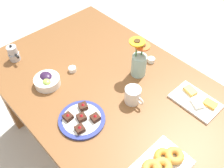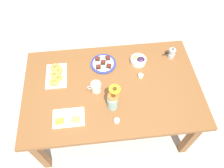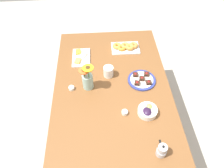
{
  "view_description": "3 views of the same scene",
  "coord_description": "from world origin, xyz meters",
  "px_view_note": "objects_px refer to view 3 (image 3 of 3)",
  "views": [
    {
      "loc": [
        0.71,
        -0.66,
        1.83
      ],
      "look_at": [
        0.0,
        0.0,
        0.78
      ],
      "focal_mm": 40.0,
      "sensor_mm": 36.0,
      "label": 1
    },
    {
      "loc": [
        0.12,
        1.09,
        2.39
      ],
      "look_at": [
        0.0,
        0.0,
        0.78
      ],
      "focal_mm": 35.0,
      "sensor_mm": 36.0,
      "label": 2
    },
    {
      "loc": [
        -1.22,
        0.09,
        2.18
      ],
      "look_at": [
        0.0,
        0.0,
        0.78
      ],
      "focal_mm": 35.0,
      "sensor_mm": 36.0,
      "label": 3
    }
  ],
  "objects_px": {
    "grape_bowl": "(148,111)",
    "moka_pot": "(162,150)",
    "dessert_plate": "(142,80)",
    "croissant_platter": "(126,47)",
    "dining_table": "(112,93)",
    "jam_cup_honey": "(125,112)",
    "jam_cup_berry": "(71,88)",
    "cheese_platter": "(81,57)",
    "flower_vase": "(88,80)",
    "coffee_mug": "(108,71)"
  },
  "relations": [
    {
      "from": "cheese_platter",
      "to": "croissant_platter",
      "type": "xyz_separation_m",
      "value": [
        0.11,
        -0.45,
        0.01
      ]
    },
    {
      "from": "dessert_plate",
      "to": "croissant_platter",
      "type": "bearing_deg",
      "value": 11.8
    },
    {
      "from": "coffee_mug",
      "to": "dessert_plate",
      "type": "xyz_separation_m",
      "value": [
        -0.09,
        -0.29,
        -0.04
      ]
    },
    {
      "from": "dining_table",
      "to": "croissant_platter",
      "type": "distance_m",
      "value": 0.54
    },
    {
      "from": "dessert_plate",
      "to": "flower_vase",
      "type": "xyz_separation_m",
      "value": [
        -0.04,
        0.47,
        0.08
      ]
    },
    {
      "from": "croissant_platter",
      "to": "flower_vase",
      "type": "bearing_deg",
      "value": 142.2
    },
    {
      "from": "jam_cup_berry",
      "to": "croissant_platter",
      "type": "bearing_deg",
      "value": -46.12
    },
    {
      "from": "cheese_platter",
      "to": "moka_pot",
      "type": "bearing_deg",
      "value": -150.78
    },
    {
      "from": "coffee_mug",
      "to": "jam_cup_berry",
      "type": "relative_size",
      "value": 2.59
    },
    {
      "from": "cheese_platter",
      "to": "dining_table",
      "type": "bearing_deg",
      "value": -144.77
    },
    {
      "from": "grape_bowl",
      "to": "moka_pot",
      "type": "distance_m",
      "value": 0.34
    },
    {
      "from": "dining_table",
      "to": "flower_vase",
      "type": "relative_size",
      "value": 6.32
    },
    {
      "from": "jam_cup_berry",
      "to": "flower_vase",
      "type": "height_order",
      "value": "flower_vase"
    },
    {
      "from": "coffee_mug",
      "to": "jam_cup_berry",
      "type": "xyz_separation_m",
      "value": [
        -0.14,
        0.32,
        -0.03
      ]
    },
    {
      "from": "grape_bowl",
      "to": "flower_vase",
      "type": "relative_size",
      "value": 0.6
    },
    {
      "from": "grape_bowl",
      "to": "jam_cup_berry",
      "type": "bearing_deg",
      "value": 64.32
    },
    {
      "from": "cheese_platter",
      "to": "jam_cup_honey",
      "type": "distance_m",
      "value": 0.76
    },
    {
      "from": "grape_bowl",
      "to": "croissant_platter",
      "type": "distance_m",
      "value": 0.79
    },
    {
      "from": "jam_cup_berry",
      "to": "dessert_plate",
      "type": "distance_m",
      "value": 0.62
    },
    {
      "from": "jam_cup_honey",
      "to": "flower_vase",
      "type": "xyz_separation_m",
      "value": [
        0.29,
        0.28,
        0.07
      ]
    },
    {
      "from": "dining_table",
      "to": "coffee_mug",
      "type": "bearing_deg",
      "value": 8.56
    },
    {
      "from": "cheese_platter",
      "to": "jam_cup_berry",
      "type": "distance_m",
      "value": 0.39
    },
    {
      "from": "jam_cup_honey",
      "to": "moka_pot",
      "type": "relative_size",
      "value": 0.4
    },
    {
      "from": "cheese_platter",
      "to": "dessert_plate",
      "type": "height_order",
      "value": "dessert_plate"
    },
    {
      "from": "dining_table",
      "to": "dessert_plate",
      "type": "bearing_deg",
      "value": -78.2
    },
    {
      "from": "cheese_platter",
      "to": "grape_bowl",
      "type": "bearing_deg",
      "value": -141.91
    },
    {
      "from": "moka_pot",
      "to": "jam_cup_honey",
      "type": "bearing_deg",
      "value": 31.46
    },
    {
      "from": "croissant_platter",
      "to": "dessert_plate",
      "type": "bearing_deg",
      "value": -168.2
    },
    {
      "from": "dining_table",
      "to": "jam_cup_berry",
      "type": "distance_m",
      "value": 0.36
    },
    {
      "from": "jam_cup_honey",
      "to": "jam_cup_berry",
      "type": "xyz_separation_m",
      "value": [
        0.28,
        0.43,
        0.0
      ]
    },
    {
      "from": "dining_table",
      "to": "cheese_platter",
      "type": "xyz_separation_m",
      "value": [
        0.39,
        0.28,
        0.1
      ]
    },
    {
      "from": "croissant_platter",
      "to": "jam_cup_berry",
      "type": "xyz_separation_m",
      "value": [
        -0.5,
        0.52,
        -0.01
      ]
    },
    {
      "from": "croissant_platter",
      "to": "moka_pot",
      "type": "relative_size",
      "value": 2.42
    },
    {
      "from": "coffee_mug",
      "to": "flower_vase",
      "type": "distance_m",
      "value": 0.23
    },
    {
      "from": "dining_table",
      "to": "cheese_platter",
      "type": "height_order",
      "value": "cheese_platter"
    },
    {
      "from": "coffee_mug",
      "to": "croissant_platter",
      "type": "bearing_deg",
      "value": -28.64
    },
    {
      "from": "flower_vase",
      "to": "jam_cup_berry",
      "type": "bearing_deg",
      "value": 95.71
    },
    {
      "from": "jam_cup_honey",
      "to": "flower_vase",
      "type": "distance_m",
      "value": 0.41
    },
    {
      "from": "grape_bowl",
      "to": "moka_pot",
      "type": "bearing_deg",
      "value": -174.2
    },
    {
      "from": "grape_bowl",
      "to": "dessert_plate",
      "type": "xyz_separation_m",
      "value": [
        0.34,
        -0.01,
        -0.02
      ]
    },
    {
      "from": "grape_bowl",
      "to": "flower_vase",
      "type": "distance_m",
      "value": 0.55
    },
    {
      "from": "moka_pot",
      "to": "dining_table",
      "type": "bearing_deg",
      "value": 25.01
    },
    {
      "from": "croissant_platter",
      "to": "jam_cup_berry",
      "type": "height_order",
      "value": "croissant_platter"
    },
    {
      "from": "coffee_mug",
      "to": "moka_pot",
      "type": "xyz_separation_m",
      "value": [
        -0.76,
        -0.31,
        0.0
      ]
    },
    {
      "from": "cheese_platter",
      "to": "jam_cup_berry",
      "type": "bearing_deg",
      "value": 169.73
    },
    {
      "from": "jam_cup_honey",
      "to": "moka_pot",
      "type": "distance_m",
      "value": 0.4
    },
    {
      "from": "coffee_mug",
      "to": "moka_pot",
      "type": "distance_m",
      "value": 0.83
    },
    {
      "from": "croissant_platter",
      "to": "jam_cup_berry",
      "type": "relative_size",
      "value": 5.99
    },
    {
      "from": "croissant_platter",
      "to": "jam_cup_honey",
      "type": "relative_size",
      "value": 5.99
    },
    {
      "from": "dining_table",
      "to": "jam_cup_honey",
      "type": "xyz_separation_m",
      "value": [
        -0.28,
        -0.08,
        0.1
      ]
    }
  ]
}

